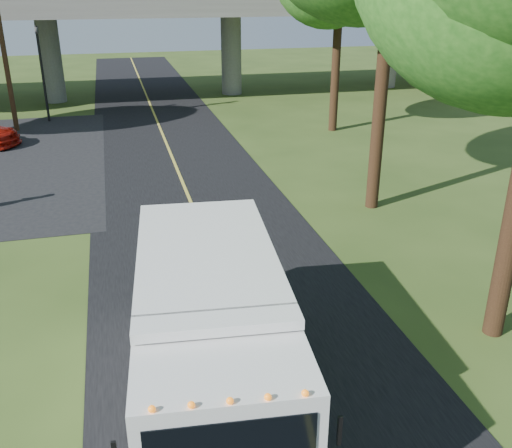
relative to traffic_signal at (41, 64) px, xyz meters
name	(u,v)px	position (x,y,z in m)	size (l,w,h in m)	color
ground	(273,401)	(6.00, -26.00, -3.20)	(120.00, 120.00, 0.00)	#33491A
road	(195,212)	(6.00, -16.00, -3.19)	(7.00, 90.00, 0.02)	black
lane_line	(195,211)	(6.00, -16.00, -3.17)	(0.12, 90.00, 0.01)	gold
overpass	(142,28)	(6.00, 6.00, 1.36)	(54.00, 10.00, 7.30)	slate
traffic_signal	(41,64)	(0.00, 0.00, 0.00)	(0.18, 0.22, 5.20)	black
utility_pole	(2,42)	(-1.50, -2.00, 1.40)	(1.60, 0.26, 9.00)	#472D19
step_van	(211,332)	(4.90, -25.76, -1.63)	(3.17, 7.10, 2.89)	white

